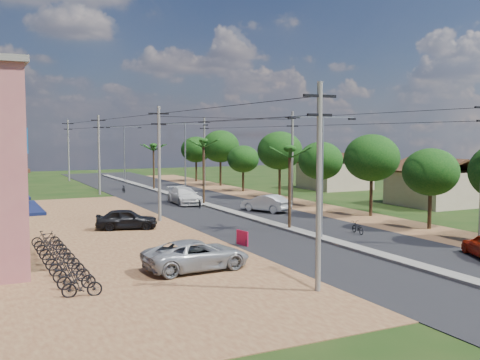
% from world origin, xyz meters
% --- Properties ---
extents(ground, '(160.00, 160.00, 0.00)m').
position_xyz_m(ground, '(0.00, 0.00, 0.00)').
color(ground, black).
rests_on(ground, ground).
extents(road, '(12.00, 110.00, 0.04)m').
position_xyz_m(road, '(0.00, 15.00, 0.02)').
color(road, black).
rests_on(road, ground).
extents(median, '(1.00, 90.00, 0.18)m').
position_xyz_m(median, '(0.00, 18.00, 0.09)').
color(median, '#605E56').
rests_on(median, ground).
extents(dirt_lot_west, '(18.00, 46.00, 0.04)m').
position_xyz_m(dirt_lot_west, '(-15.00, 8.00, 0.02)').
color(dirt_lot_west, brown).
rests_on(dirt_lot_west, ground).
extents(dirt_shoulder_east, '(5.00, 90.00, 0.03)m').
position_xyz_m(dirt_shoulder_east, '(8.50, 15.00, 0.01)').
color(dirt_shoulder_east, brown).
rests_on(dirt_shoulder_east, ground).
extents(house_east_near, '(7.60, 7.50, 4.60)m').
position_xyz_m(house_east_near, '(20.00, 10.00, 2.39)').
color(house_east_near, tan).
rests_on(house_east_near, ground).
extents(house_east_far, '(7.60, 7.50, 4.60)m').
position_xyz_m(house_east_far, '(21.00, 28.00, 2.39)').
color(house_east_far, tan).
rests_on(house_east_far, ground).
extents(tree_east_b, '(4.00, 4.00, 5.83)m').
position_xyz_m(tree_east_b, '(9.30, 0.00, 4.11)').
color(tree_east_b, black).
rests_on(tree_east_b, ground).
extents(tree_east_c, '(4.60, 4.60, 6.83)m').
position_xyz_m(tree_east_c, '(9.70, 7.00, 4.86)').
color(tree_east_c, black).
rests_on(tree_east_c, ground).
extents(tree_east_d, '(4.20, 4.20, 6.13)m').
position_xyz_m(tree_east_d, '(9.40, 14.00, 4.34)').
color(tree_east_d, black).
rests_on(tree_east_d, ground).
extents(tree_east_e, '(4.80, 4.80, 7.14)m').
position_xyz_m(tree_east_e, '(9.60, 22.00, 5.09)').
color(tree_east_e, black).
rests_on(tree_east_e, ground).
extents(tree_east_f, '(3.80, 3.80, 5.52)m').
position_xyz_m(tree_east_f, '(9.20, 30.00, 3.89)').
color(tree_east_f, black).
rests_on(tree_east_f, ground).
extents(tree_east_g, '(5.00, 5.00, 7.38)m').
position_xyz_m(tree_east_g, '(9.80, 38.00, 5.24)').
color(tree_east_g, black).
rests_on(tree_east_g, ground).
extents(tree_east_h, '(4.40, 4.40, 6.52)m').
position_xyz_m(tree_east_h, '(9.50, 46.00, 4.64)').
color(tree_east_h, black).
rests_on(tree_east_h, ground).
extents(palm_median_near, '(2.00, 2.00, 6.15)m').
position_xyz_m(palm_median_near, '(0.00, 4.00, 5.54)').
color(palm_median_near, black).
rests_on(palm_median_near, ground).
extents(palm_median_mid, '(2.00, 2.00, 6.55)m').
position_xyz_m(palm_median_mid, '(0.00, 20.00, 5.90)').
color(palm_median_mid, black).
rests_on(palm_median_mid, ground).
extents(palm_median_far, '(2.00, 2.00, 5.85)m').
position_xyz_m(palm_median_far, '(0.00, 36.00, 5.26)').
color(palm_median_far, black).
rests_on(palm_median_far, ground).
extents(streetlight_near, '(5.10, 0.18, 8.00)m').
position_xyz_m(streetlight_near, '(0.00, 0.00, 4.79)').
color(streetlight_near, gray).
rests_on(streetlight_near, ground).
extents(streetlight_mid, '(5.10, 0.18, 8.00)m').
position_xyz_m(streetlight_mid, '(0.00, 25.00, 4.79)').
color(streetlight_mid, gray).
rests_on(streetlight_mid, ground).
extents(streetlight_far, '(5.10, 0.18, 8.00)m').
position_xyz_m(streetlight_far, '(0.00, 50.00, 4.79)').
color(streetlight_far, gray).
rests_on(streetlight_far, ground).
extents(utility_pole_w_a, '(1.60, 0.24, 9.00)m').
position_xyz_m(utility_pole_w_a, '(-7.00, -10.00, 4.76)').
color(utility_pole_w_a, '#605E56').
rests_on(utility_pole_w_a, ground).
extents(utility_pole_w_b, '(1.60, 0.24, 9.00)m').
position_xyz_m(utility_pole_w_b, '(-7.00, 12.00, 4.76)').
color(utility_pole_w_b, '#605E56').
rests_on(utility_pole_w_b, ground).
extents(utility_pole_w_c, '(1.60, 0.24, 9.00)m').
position_xyz_m(utility_pole_w_c, '(-7.00, 34.00, 4.76)').
color(utility_pole_w_c, '#605E56').
rests_on(utility_pole_w_c, ground).
extents(utility_pole_w_d, '(1.60, 0.24, 9.00)m').
position_xyz_m(utility_pole_w_d, '(-7.00, 55.00, 4.76)').
color(utility_pole_w_d, '#605E56').
rests_on(utility_pole_w_d, ground).
extents(utility_pole_e_b, '(1.60, 0.24, 9.00)m').
position_xyz_m(utility_pole_e_b, '(7.50, 16.00, 4.76)').
color(utility_pole_e_b, '#605E56').
rests_on(utility_pole_e_b, ground).
extents(utility_pole_e_c, '(1.60, 0.24, 9.00)m').
position_xyz_m(utility_pole_e_c, '(7.50, 38.00, 4.76)').
color(utility_pole_e_c, '#605E56').
rests_on(utility_pole_e_c, ground).
extents(car_silver_mid, '(3.29, 4.80, 1.50)m').
position_xyz_m(car_silver_mid, '(3.00, 13.01, 0.75)').
color(car_silver_mid, '#93979B').
rests_on(car_silver_mid, ground).
extents(car_white_far, '(2.46, 5.62, 1.61)m').
position_xyz_m(car_white_far, '(-1.50, 21.29, 0.80)').
color(car_white_far, silver).
rests_on(car_white_far, ground).
extents(car_parked_silver, '(5.54, 2.82, 1.50)m').
position_xyz_m(car_parked_silver, '(-10.30, -4.16, 0.75)').
color(car_parked_silver, '#93979B').
rests_on(car_parked_silver, ground).
extents(car_parked_dark, '(4.64, 2.86, 1.47)m').
position_xyz_m(car_parked_dark, '(-10.33, 9.35, 0.74)').
color(car_parked_dark, black).
rests_on(car_parked_dark, ground).
extents(moto_rider_east, '(0.84, 1.67, 0.84)m').
position_xyz_m(moto_rider_east, '(3.35, 0.58, 0.42)').
color(moto_rider_east, black).
rests_on(moto_rider_east, ground).
extents(moto_rider_west_a, '(1.08, 1.83, 0.91)m').
position_xyz_m(moto_rider_west_a, '(-1.20, 18.08, 0.45)').
color(moto_rider_west_a, black).
rests_on(moto_rider_west_a, ground).
extents(moto_rider_west_b, '(0.50, 1.51, 0.89)m').
position_xyz_m(moto_rider_west_b, '(-4.14, 34.44, 0.45)').
color(moto_rider_west_b, black).
rests_on(moto_rider_west_b, ground).
extents(roadside_sign, '(0.27, 1.13, 0.95)m').
position_xyz_m(roadside_sign, '(-5.50, 0.41, 0.47)').
color(roadside_sign, '#A50F34').
rests_on(roadside_sign, ground).
extents(parked_scooter_row, '(1.72, 12.44, 1.00)m').
position_xyz_m(parked_scooter_row, '(-16.33, -0.57, 0.50)').
color(parked_scooter_row, black).
rests_on(parked_scooter_row, ground).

